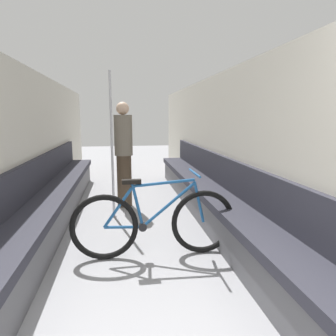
% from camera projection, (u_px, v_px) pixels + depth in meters
% --- Properties ---
extents(wall_left, '(0.10, 10.43, 2.18)m').
position_uv_depth(wall_left, '(28.00, 148.00, 4.07)').
color(wall_left, beige).
rests_on(wall_left, ground).
extents(wall_right, '(0.10, 10.43, 2.18)m').
position_uv_depth(wall_right, '(226.00, 145.00, 4.50)').
color(wall_right, beige).
rests_on(wall_right, ground).
extents(bench_seat_row_left, '(0.48, 6.29, 0.94)m').
position_uv_depth(bench_seat_row_left, '(49.00, 206.00, 4.07)').
color(bench_seat_row_left, '#5B5B60').
rests_on(bench_seat_row_left, ground).
extents(bench_seat_row_right, '(0.48, 6.29, 0.94)m').
position_uv_depth(bench_seat_row_right, '(211.00, 199.00, 4.42)').
color(bench_seat_row_right, '#5B5B60').
rests_on(bench_seat_row_right, ground).
extents(bicycle, '(1.80, 0.46, 0.93)m').
position_uv_depth(bicycle, '(155.00, 223.00, 3.24)').
color(bicycle, black).
rests_on(bicycle, ground).
extents(grab_pole_near, '(0.08, 0.08, 2.16)m').
position_uv_depth(grab_pole_near, '(112.00, 148.00, 4.40)').
color(grab_pole_near, gray).
rests_on(grab_pole_near, ground).
extents(passenger_standing, '(0.30, 0.30, 1.75)m').
position_uv_depth(passenger_standing, '(124.00, 153.00, 5.00)').
color(passenger_standing, '#473828').
rests_on(passenger_standing, ground).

